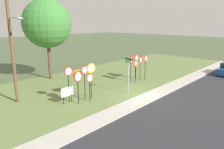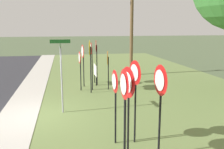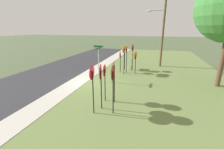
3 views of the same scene
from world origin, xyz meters
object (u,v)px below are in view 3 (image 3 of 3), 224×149
(street_name_post, at_px, (99,61))
(yield_sign_center, at_px, (104,74))
(stop_sign_near_right, at_px, (126,54))
(notice_board, at_px, (132,62))
(stop_sign_center_tall, at_px, (124,53))
(yield_sign_far_right, at_px, (113,78))
(stop_sign_far_center, at_px, (120,57))
(utility_pole, at_px, (162,25))
(yield_sign_near_left, at_px, (92,78))
(stop_sign_near_left, at_px, (135,58))
(yield_sign_near_right, at_px, (100,76))
(stop_sign_far_left, at_px, (124,53))
(yield_sign_far_left, at_px, (114,72))
(stop_sign_far_right, at_px, (133,52))

(street_name_post, bearing_deg, yield_sign_center, 27.40)
(stop_sign_near_right, relative_size, notice_board, 2.18)
(stop_sign_center_tall, relative_size, yield_sign_far_right, 0.95)
(stop_sign_near_right, distance_m, stop_sign_far_center, 0.74)
(utility_pole, distance_m, notice_board, 5.44)
(yield_sign_near_left, height_order, street_name_post, street_name_post)
(yield_sign_far_right, height_order, utility_pole, utility_pole)
(stop_sign_near_right, xyz_separation_m, notice_board, (-1.44, 0.38, -1.12))
(stop_sign_near_left, relative_size, street_name_post, 0.73)
(stop_sign_center_tall, bearing_deg, notice_board, 114.17)
(stop_sign_center_tall, relative_size, yield_sign_center, 1.08)
(yield_sign_near_right, bearing_deg, yield_sign_near_left, -33.64)
(stop_sign_far_left, distance_m, yield_sign_near_left, 7.69)
(yield_sign_far_right, bearing_deg, stop_sign_center_tall, -174.98)
(yield_sign_far_left, height_order, utility_pole, utility_pole)
(stop_sign_near_left, bearing_deg, stop_sign_near_right, -81.10)
(stop_sign_center_tall, xyz_separation_m, yield_sign_center, (7.63, 0.36, -0.11))
(stop_sign_far_center, bearing_deg, stop_sign_far_right, 133.29)
(yield_sign_far_right, xyz_separation_m, yield_sign_center, (-1.33, -0.90, -0.27))
(stop_sign_near_right, bearing_deg, yield_sign_center, 1.73)
(stop_sign_near_right, distance_m, stop_sign_far_right, 1.30)
(stop_sign_center_tall, relative_size, yield_sign_far_left, 0.97)
(stop_sign_far_left, bearing_deg, yield_sign_far_right, 17.01)
(stop_sign_near_left, height_order, stop_sign_far_right, stop_sign_far_right)
(utility_pole, bearing_deg, street_name_post, -33.60)
(notice_board, bearing_deg, yield_sign_near_left, -4.06)
(stop_sign_far_center, height_order, yield_sign_far_right, yield_sign_far_right)
(stop_sign_near_left, distance_m, stop_sign_far_right, 1.40)
(stop_sign_far_right, distance_m, yield_sign_near_right, 8.89)
(yield_sign_near_left, xyz_separation_m, yield_sign_near_right, (-0.58, 0.24, -0.03))
(yield_sign_far_right, relative_size, street_name_post, 0.87)
(stop_sign_far_center, bearing_deg, yield_sign_far_right, 7.12)
(notice_board, bearing_deg, stop_sign_far_left, -15.69)
(utility_pole, bearing_deg, stop_sign_center_tall, -51.34)
(stop_sign_near_right, xyz_separation_m, stop_sign_far_center, (-0.07, -0.65, -0.34))
(stop_sign_near_left, xyz_separation_m, yield_sign_near_left, (8.20, -1.07, 0.35))
(stop_sign_near_right, distance_m, utility_pole, 5.81)
(stop_sign_near_left, relative_size, stop_sign_near_right, 0.82)
(stop_sign_far_center, xyz_separation_m, yield_sign_center, (6.70, 0.60, 0.14))
(stop_sign_center_tall, bearing_deg, yield_sign_near_right, -1.90)
(stop_sign_near_left, bearing_deg, yield_sign_far_left, 7.78)
(yield_sign_near_right, bearing_deg, yield_sign_far_right, 57.10)
(yield_sign_near_right, distance_m, yield_sign_far_right, 0.83)
(stop_sign_far_right, bearing_deg, notice_board, -158.04)
(stop_sign_near_right, bearing_deg, yield_sign_far_left, 6.96)
(yield_sign_near_left, bearing_deg, stop_sign_far_left, 177.50)
(yield_sign_far_right, xyz_separation_m, utility_pole, (-11.89, 2.41, 2.71))
(yield_sign_far_right, xyz_separation_m, notice_board, (-9.40, -0.47, -1.18))
(stop_sign_far_left, height_order, yield_sign_near_right, stop_sign_far_left)
(yield_sign_near_left, relative_size, street_name_post, 0.86)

